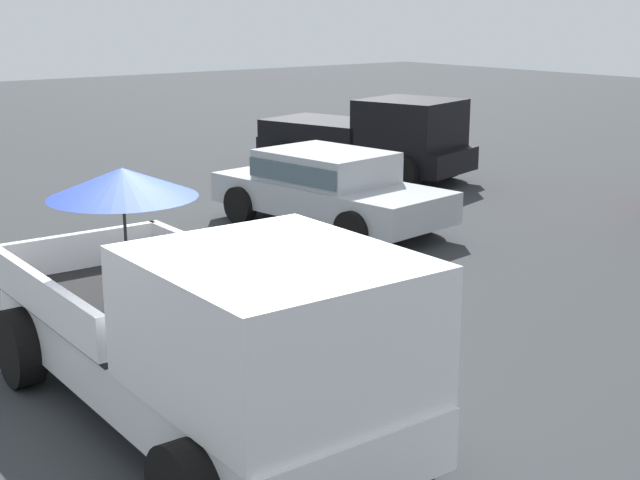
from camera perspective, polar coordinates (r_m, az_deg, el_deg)
ground_plane at (r=8.47m, az=-8.17°, el=-11.37°), size 80.00×80.00×0.00m
pickup_truck_main at (r=7.73m, az=-6.95°, el=-6.00°), size 5.08×2.32×2.25m
pickup_truck_far at (r=19.87m, az=3.32°, el=6.50°), size 5.11×3.13×1.80m
parked_sedan_far at (r=15.26m, az=0.54°, el=3.53°), size 4.49×2.40×1.33m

